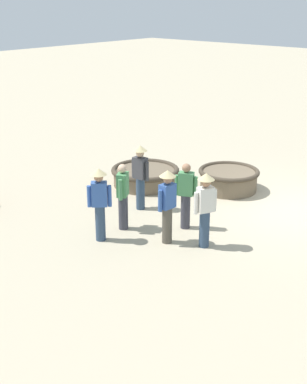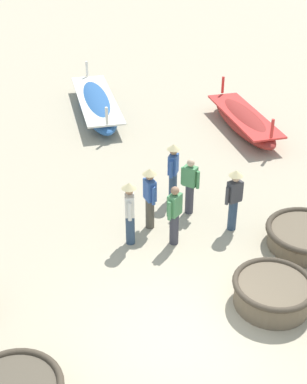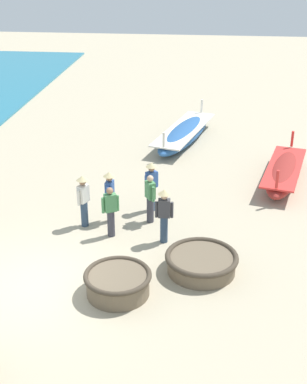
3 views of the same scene
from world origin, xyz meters
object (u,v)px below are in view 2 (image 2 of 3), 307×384
object	(u,v)px
fisherman_hauling	(173,169)
fisherman_crouching	(150,194)
long_boat_red_hull	(97,104)
coracle_far_left	(273,292)
coracle_center	(306,236)
fisherman_standing_right	(174,214)
fisherman_standing_left	(190,185)
fisherman_by_coracle	(234,196)
fisherman_with_hat	(130,209)
long_boat_white_hull	(244,121)

from	to	relation	value
fisherman_hauling	fisherman_crouching	bearing A→B (deg)	-143.49
long_boat_red_hull	coracle_far_left	bearing A→B (deg)	-95.10
coracle_center	long_boat_red_hull	world-z (taller)	long_boat_red_hull
fisherman_standing_right	fisherman_hauling	bearing A→B (deg)	60.25
fisherman_crouching	fisherman_standing_left	bearing A→B (deg)	4.95
coracle_center	fisherman_standing_left	bearing A→B (deg)	122.48
fisherman_crouching	coracle_center	bearing A→B (deg)	-40.81
fisherman_by_coracle	fisherman_crouching	distance (m)	2.05
coracle_far_left	fisherman_hauling	world-z (taller)	fisherman_hauling
fisherman_standing_left	fisherman_crouching	distance (m)	1.24
fisherman_with_hat	fisherman_by_coracle	world-z (taller)	same
coracle_far_left	fisherman_crouching	bearing A→B (deg)	103.05
fisherman_standing_left	fisherman_by_coracle	distance (m)	1.29
coracle_center	fisherman_hauling	size ratio (longest dim) A/B	1.16
long_boat_white_hull	fisherman_standing_right	world-z (taller)	fisherman_standing_right
long_boat_red_hull	fisherman_crouching	distance (m)	7.84
long_boat_white_hull	fisherman_crouching	world-z (taller)	fisherman_crouching
fisherman_crouching	long_boat_red_hull	bearing A→B (deg)	76.20
long_boat_white_hull	fisherman_by_coracle	bearing A→B (deg)	-129.75
long_boat_white_hull	fisherman_by_coracle	world-z (taller)	fisherman_by_coracle
long_boat_red_hull	fisherman_standing_right	distance (m)	8.65
coracle_far_left	fisherman_crouching	world-z (taller)	fisherman_crouching
fisherman_by_coracle	fisherman_with_hat	bearing A→B (deg)	164.45
long_boat_white_hull	fisherman_standing_left	size ratio (longest dim) A/B	2.94
coracle_far_left	long_boat_red_hull	distance (m)	11.33
coracle_center	fisherman_crouching	world-z (taller)	fisherman_crouching
coracle_center	long_boat_red_hull	size ratio (longest dim) A/B	0.34
coracle_far_left	fisherman_standing_right	size ratio (longest dim) A/B	1.07
fisherman_standing_right	fisherman_crouching	bearing A→B (deg)	101.57
fisherman_by_coracle	fisherman_standing_left	bearing A→B (deg)	114.42
fisherman_with_hat	fisherman_crouching	distance (m)	0.82
fisherman_standing_left	coracle_far_left	bearing A→B (deg)	-95.59
fisherman_by_coracle	fisherman_crouching	xyz separation A→B (m)	(-1.76, 1.06, 0.00)
coracle_center	fisherman_standing_right	size ratio (longest dim) A/B	1.24
coracle_center	fisherman_by_coracle	world-z (taller)	fisherman_by_coracle
long_boat_red_hull	fisherman_with_hat	size ratio (longest dim) A/B	3.39
long_boat_red_hull	fisherman_by_coracle	bearing A→B (deg)	-90.69
fisherman_standing_left	fisherman_by_coracle	xyz separation A→B (m)	(0.53, -1.17, 0.12)
coracle_far_left	fisherman_crouching	xyz separation A→B (m)	(-0.86, 3.70, 0.63)
fisherman_standing_right	fisherman_hauling	xyz separation A→B (m)	(1.00, 1.76, 0.12)
long_boat_red_hull	long_boat_white_hull	distance (m)	5.48
coracle_far_left	fisherman_hauling	size ratio (longest dim) A/B	1.01
fisherman_standing_left	fisherman_standing_right	bearing A→B (deg)	-136.79
fisherman_standing_left	fisherman_standing_right	distance (m)	1.44
fisherman_with_hat	coracle_center	bearing A→B (deg)	-30.41
coracle_center	fisherman_crouching	bearing A→B (deg)	139.19
coracle_center	fisherman_hauling	xyz separation A→B (m)	(-1.70, 3.37, 0.67)
long_boat_red_hull	fisherman_standing_left	xyz separation A→B (m)	(-0.63, -7.48, 0.49)
coracle_far_left	long_boat_white_hull	world-z (taller)	long_boat_white_hull
fisherman_standing_right	coracle_center	bearing A→B (deg)	-30.78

